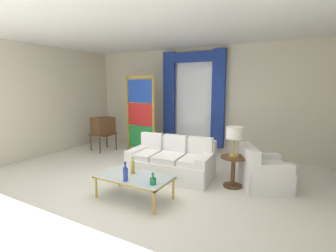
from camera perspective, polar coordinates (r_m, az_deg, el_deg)
ground_plane at (r=5.09m, az=-5.87°, el=-13.14°), size 16.00×16.00×0.00m
wall_rear at (r=7.43m, az=7.62°, el=5.81°), size 8.00×0.12×3.00m
wall_left at (r=7.78m, az=-26.12°, el=5.10°), size 0.12×7.00×3.00m
ceiling_slab at (r=5.49m, az=-1.31°, el=20.66°), size 8.00×7.60×0.04m
curtained_window at (r=7.35m, az=5.64°, el=7.69°), size 2.00×0.17×2.70m
couch_white_long at (r=5.47m, az=0.94°, el=-8.08°), size 1.82×1.05×0.86m
coffee_table at (r=4.41m, az=-7.66°, el=-11.54°), size 1.26×0.68×0.41m
bottle_blue_decanter at (r=4.47m, az=-8.01°, el=-9.11°), size 0.07×0.07×0.31m
bottle_crystal_tall at (r=4.15m, az=-9.62°, el=-10.52°), size 0.08×0.08×0.32m
bottle_amber_squat at (r=3.98m, az=-3.44°, el=-12.22°), size 0.10×0.10×0.19m
vintage_tv at (r=7.68m, az=-14.54°, el=-0.09°), size 0.63×0.69×1.35m
armchair_white at (r=5.15m, az=20.47°, el=-10.01°), size 1.09×1.08×0.80m
stained_glass_divider at (r=7.31m, az=-6.30°, el=2.30°), size 0.95×0.05×2.20m
peacock_figurine at (r=6.82m, az=-5.12°, el=-5.36°), size 0.44×0.60×0.50m
round_side_table at (r=5.03m, az=14.55°, el=-9.35°), size 0.48×0.48×0.59m
table_lamp_brass at (r=4.86m, az=14.87°, el=-1.80°), size 0.32×0.32×0.57m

